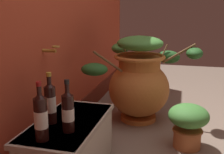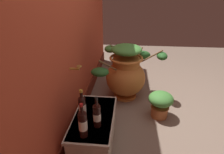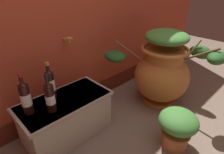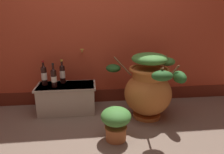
% 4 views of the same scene
% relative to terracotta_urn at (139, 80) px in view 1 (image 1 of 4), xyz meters
% --- Properties ---
extents(terracotta_urn, '(0.96, 1.00, 0.83)m').
position_rel_terracotta_urn_xyz_m(terracotta_urn, '(0.00, 0.00, 0.00)').
color(terracotta_urn, '#C17033').
rests_on(terracotta_urn, ground_plane).
extents(stone_ledge, '(0.77, 0.40, 0.37)m').
position_rel_terracotta_urn_xyz_m(stone_ledge, '(-1.03, 0.29, -0.20)').
color(stone_ledge, beige).
rests_on(stone_ledge, ground_plane).
extents(wine_bottle_left, '(0.07, 0.07, 0.33)m').
position_rel_terracotta_urn_xyz_m(wine_bottle_left, '(-1.31, 0.32, 0.11)').
color(wine_bottle_left, black).
rests_on(wine_bottle_left, stone_ledge).
extents(wine_bottle_middle, '(0.07, 0.07, 0.32)m').
position_rel_terracotta_urn_xyz_m(wine_bottle_middle, '(-1.08, 0.38, 0.11)').
color(wine_bottle_middle, black).
rests_on(wine_bottle_middle, stone_ledge).
extents(wine_bottle_right, '(0.07, 0.07, 0.31)m').
position_rel_terracotta_urn_xyz_m(wine_bottle_right, '(-1.17, 0.23, 0.10)').
color(wine_bottle_right, black).
rests_on(wine_bottle_right, stone_ledge).
extents(potted_shrub, '(0.31, 0.31, 0.35)m').
position_rel_terracotta_urn_xyz_m(potted_shrub, '(-0.47, -0.46, -0.19)').
color(potted_shrub, '#B26638').
rests_on(potted_shrub, ground_plane).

